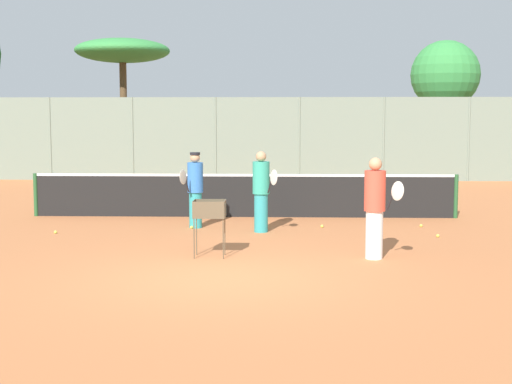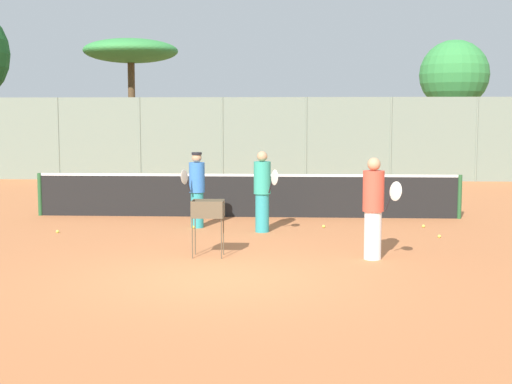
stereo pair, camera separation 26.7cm
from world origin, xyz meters
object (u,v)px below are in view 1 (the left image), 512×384
(tennis_net, at_px, (244,195))
(player_yellow_shirt, at_px, (195,189))
(player_red_cap, at_px, (375,207))
(ball_cart, at_px, (211,214))
(player_white_outfit, at_px, (261,191))
(parked_car, at_px, (294,157))

(tennis_net, xyz_separation_m, player_yellow_shirt, (-0.99, -1.75, 0.32))
(player_red_cap, relative_size, ball_cart, 1.76)
(tennis_net, xyz_separation_m, player_white_outfit, (0.50, -2.28, 0.34))
(player_white_outfit, distance_m, parked_car, 17.17)
(ball_cart, bearing_deg, parked_car, 84.80)
(tennis_net, relative_size, player_red_cap, 5.91)
(player_white_outfit, bearing_deg, ball_cart, -47.11)
(ball_cart, bearing_deg, player_red_cap, -1.28)
(player_white_outfit, height_order, player_red_cap, player_red_cap)
(player_white_outfit, bearing_deg, parked_car, 145.83)
(parked_car, bearing_deg, ball_cart, -95.20)
(player_yellow_shirt, xyz_separation_m, parked_car, (2.49, 16.61, -0.22))
(parked_car, bearing_deg, tennis_net, -95.76)
(tennis_net, relative_size, player_yellow_shirt, 6.22)
(parked_car, bearing_deg, player_yellow_shirt, -98.52)
(player_white_outfit, relative_size, player_yellow_shirt, 1.03)
(player_red_cap, xyz_separation_m, parked_car, (-1.06, 19.98, -0.25))
(player_white_outfit, height_order, player_yellow_shirt, player_white_outfit)
(player_white_outfit, relative_size, ball_cart, 1.73)
(tennis_net, distance_m, player_yellow_shirt, 2.04)
(player_yellow_shirt, height_order, ball_cart, player_yellow_shirt)
(ball_cart, height_order, parked_car, parked_car)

